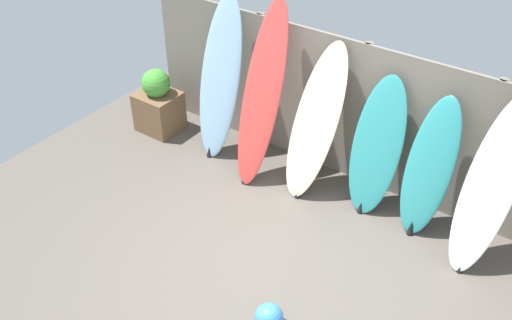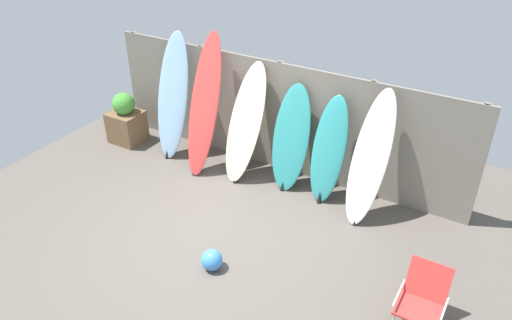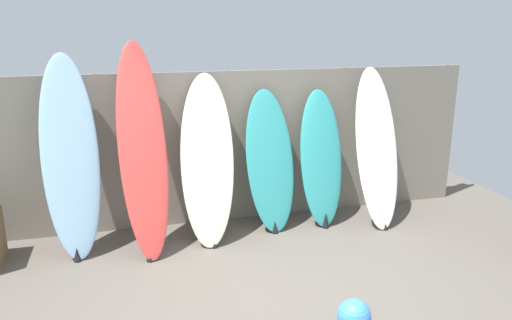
{
  "view_description": "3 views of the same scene",
  "coord_description": "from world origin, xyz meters",
  "views": [
    {
      "loc": [
        2.32,
        -3.35,
        4.42
      ],
      "look_at": [
        -0.46,
        0.56,
        0.9
      ],
      "focal_mm": 40.0,
      "sensor_mm": 36.0,
      "label": 1
    },
    {
      "loc": [
        3.27,
        -4.21,
        4.38
      ],
      "look_at": [
        0.48,
        0.51,
        1.04
      ],
      "focal_mm": 35.0,
      "sensor_mm": 36.0,
      "label": 2
    },
    {
      "loc": [
        -1.16,
        -3.62,
        2.36
      ],
      "look_at": [
        0.01,
        0.77,
        1.08
      ],
      "focal_mm": 35.0,
      "sensor_mm": 36.0,
      "label": 3
    }
  ],
  "objects": [
    {
      "name": "surfboard_red_1",
      "position": [
        -1.01,
        1.46,
        1.07
      ],
      "size": [
        0.55,
        0.9,
        2.17
      ],
      "color": "#D13D38",
      "rests_on": "ground"
    },
    {
      "name": "beach_ball",
      "position": [
        0.46,
        -0.52,
        0.13
      ],
      "size": [
        0.27,
        0.27,
        0.27
      ],
      "primitive_type": "sphere",
      "color": "#3F8CE5",
      "rests_on": "ground"
    },
    {
      "name": "surfboard_skyblue_0",
      "position": [
        -1.73,
        1.56,
        1.02
      ],
      "size": [
        0.62,
        0.72,
        2.06
      ],
      "color": "#8CB7D6",
      "rests_on": "ground"
    },
    {
      "name": "surfboard_teal_3",
      "position": [
        0.41,
        1.65,
        0.79
      ],
      "size": [
        0.6,
        0.56,
        1.6
      ],
      "color": "teal",
      "rests_on": "ground"
    },
    {
      "name": "fence_back",
      "position": [
        -0.0,
        2.01,
        0.9
      ],
      "size": [
        6.08,
        0.11,
        1.8
      ],
      "color": "gray",
      "rests_on": "ground"
    },
    {
      "name": "planter_box",
      "position": [
        -2.72,
        1.41,
        0.4
      ],
      "size": [
        0.55,
        0.51,
        0.92
      ],
      "color": "brown",
      "rests_on": "ground"
    },
    {
      "name": "surfboard_white_5",
      "position": [
        1.68,
        1.51,
        0.9
      ],
      "size": [
        0.56,
        0.79,
        1.83
      ],
      "color": "white",
      "rests_on": "ground"
    },
    {
      "name": "ground",
      "position": [
        0.0,
        0.0,
        0.0
      ],
      "size": [
        7.68,
        7.68,
        0.0
      ],
      "primitive_type": "plane",
      "color": "#5B544C"
    },
    {
      "name": "surfboard_cream_2",
      "position": [
        -0.33,
        1.56,
        0.89
      ],
      "size": [
        0.67,
        0.83,
        1.8
      ],
      "color": "beige",
      "rests_on": "ground"
    },
    {
      "name": "surfboard_teal_4",
      "position": [
        1.03,
        1.63,
        0.78
      ],
      "size": [
        0.52,
        0.52,
        1.59
      ],
      "color": "teal",
      "rests_on": "ground"
    }
  ]
}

